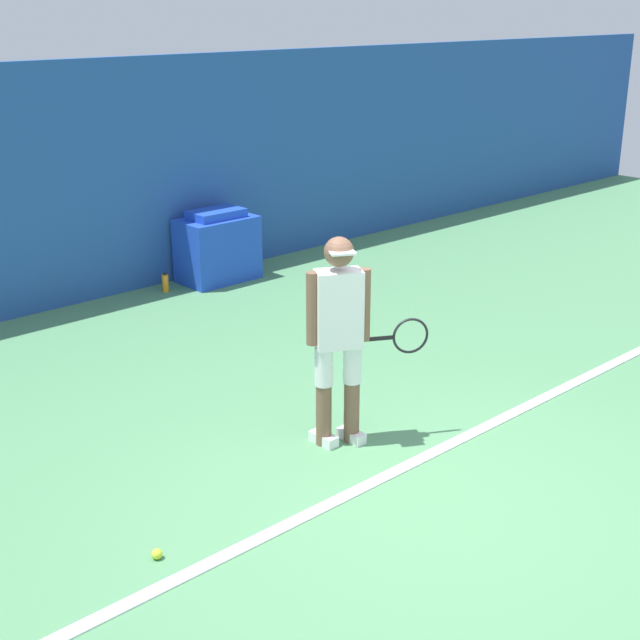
# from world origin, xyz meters

# --- Properties ---
(ground_plane) EXTENTS (24.00, 24.00, 0.00)m
(ground_plane) POSITION_xyz_m (0.00, 0.00, 0.00)
(ground_plane) COLOR #518C5B
(back_wall) EXTENTS (24.00, 0.10, 2.65)m
(back_wall) POSITION_xyz_m (0.00, 5.46, 1.32)
(back_wall) COLOR #234C99
(back_wall) RESTS_ON ground_plane
(court_baseline) EXTENTS (21.60, 0.10, 0.01)m
(court_baseline) POSITION_xyz_m (0.00, 0.38, 0.01)
(court_baseline) COLOR white
(court_baseline) RESTS_ON ground_plane
(tennis_player) EXTENTS (0.84, 0.53, 1.63)m
(tennis_player) POSITION_xyz_m (0.14, 1.00, 0.91)
(tennis_player) COLOR brown
(tennis_player) RESTS_ON ground_plane
(tennis_ball) EXTENTS (0.07, 0.07, 0.07)m
(tennis_ball) POSITION_xyz_m (-1.74, 0.64, 0.03)
(tennis_ball) COLOR #D1E533
(tennis_ball) RESTS_ON ground_plane
(covered_chair) EXTENTS (0.92, 0.58, 0.87)m
(covered_chair) POSITION_xyz_m (2.00, 5.07, 0.41)
(covered_chair) COLOR blue
(covered_chair) RESTS_ON ground_plane
(water_bottle) EXTENTS (0.08, 0.08, 0.23)m
(water_bottle) POSITION_xyz_m (1.27, 5.11, 0.11)
(water_bottle) COLOR orange
(water_bottle) RESTS_ON ground_plane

